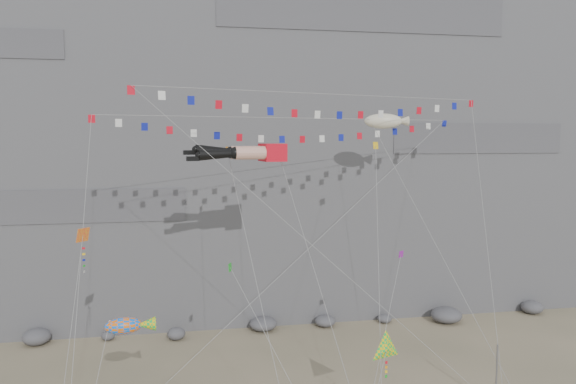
# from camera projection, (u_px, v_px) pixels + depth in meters

# --- Properties ---
(cliff) EXTENTS (80.00, 28.00, 50.00)m
(cliff) POSITION_uv_depth(u_px,v_px,m) (244.00, 78.00, 65.02)
(cliff) COLOR slate
(cliff) RESTS_ON ground
(talus_boulders) EXTENTS (60.00, 3.00, 1.20)m
(talus_boulders) POSITION_uv_depth(u_px,v_px,m) (263.00, 324.00, 52.66)
(talus_boulders) COLOR #5D5D62
(talus_boulders) RESTS_ON ground
(anchor_pole_right) EXTENTS (0.12, 0.12, 4.33)m
(anchor_pole_right) POSITION_uv_depth(u_px,v_px,m) (496.00, 376.00, 37.49)
(anchor_pole_right) COLOR gray
(anchor_pole_right) RESTS_ON ground
(legs_kite) EXTENTS (9.90, 14.51, 21.79)m
(legs_kite) POSITION_uv_depth(u_px,v_px,m) (246.00, 153.00, 39.51)
(legs_kite) COLOR red
(legs_kite) RESTS_ON ground
(flag_banner_upper) EXTENTS (29.52, 17.40, 28.18)m
(flag_banner_upper) POSITION_uv_depth(u_px,v_px,m) (292.00, 118.00, 43.89)
(flag_banner_upper) COLOR red
(flag_banner_upper) RESTS_ON ground
(flag_banner_lower) EXTENTS (26.47, 11.70, 24.50)m
(flag_banner_lower) POSITION_uv_depth(u_px,v_px,m) (329.00, 94.00, 39.77)
(flag_banner_lower) COLOR red
(flag_banner_lower) RESTS_ON ground
(harlequin_kite) EXTENTS (2.16, 5.91, 13.25)m
(harlequin_kite) POSITION_uv_depth(u_px,v_px,m) (83.00, 236.00, 34.12)
(harlequin_kite) COLOR red
(harlequin_kite) RESTS_ON ground
(fish_windsock) EXTENTS (4.02, 5.37, 8.49)m
(fish_windsock) POSITION_uv_depth(u_px,v_px,m) (123.00, 326.00, 33.37)
(fish_windsock) COLOR orange
(fish_windsock) RESTS_ON ground
(delta_kite) EXTENTS (5.09, 6.32, 8.71)m
(delta_kite) POSITION_uv_depth(u_px,v_px,m) (387.00, 349.00, 33.58)
(delta_kite) COLOR yellow
(delta_kite) RESTS_ON ground
(blimp_windsock) EXTENTS (7.18, 15.06, 24.40)m
(blimp_windsock) POSITION_uv_depth(u_px,v_px,m) (384.00, 122.00, 47.14)
(blimp_windsock) COLOR beige
(blimp_windsock) RESTS_ON ground
(small_kite_a) EXTENTS (3.13, 14.97, 22.52)m
(small_kite_a) POSITION_uv_depth(u_px,v_px,m) (229.00, 157.00, 40.46)
(small_kite_a) COLOR orange
(small_kite_a) RESTS_ON ground
(small_kite_b) EXTENTS (6.94, 10.42, 15.15)m
(small_kite_b) POSITION_uv_depth(u_px,v_px,m) (400.00, 257.00, 39.88)
(small_kite_b) COLOR purple
(small_kite_b) RESTS_ON ground
(small_kite_c) EXTENTS (5.69, 8.56, 13.44)m
(small_kite_c) POSITION_uv_depth(u_px,v_px,m) (231.00, 270.00, 36.25)
(small_kite_c) COLOR green
(small_kite_c) RESTS_ON ground
(small_kite_d) EXTENTS (5.31, 15.80, 23.50)m
(small_kite_d) POSITION_uv_depth(u_px,v_px,m) (376.00, 150.00, 42.90)
(small_kite_d) COLOR yellow
(small_kite_d) RESTS_ON ground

